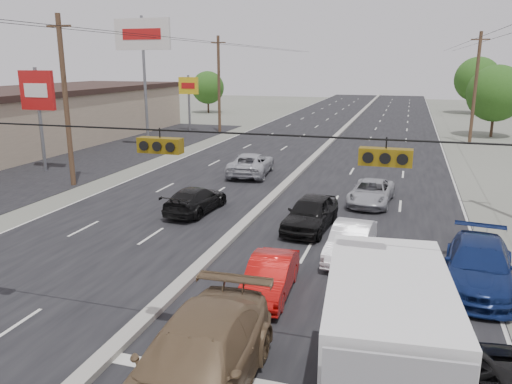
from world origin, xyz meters
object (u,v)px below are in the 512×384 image
pole_sign_mid (38,96)px  queue_car_d (479,266)px  utility_pole_left_b (66,101)px  tree_left_far (208,88)px  tree_right_far (477,79)px  pole_sign_far (189,90)px  red_sedan (270,277)px  queue_car_b (351,242)px  pole_sign_billboard (143,43)px  oncoming_far (251,164)px  queue_car_a (311,213)px  oncoming_near (196,200)px  utility_pole_right_c (475,87)px  queue_car_c (371,193)px  utility_pole_left_c (219,84)px  tree_right_mid (496,93)px  box_truck (383,336)px  tan_sedan (196,363)px

pole_sign_mid → queue_car_d: (26.46, -11.31, -4.36)m
utility_pole_left_b → tree_left_far: bearing=101.9°
tree_right_far → pole_sign_far: bearing=-136.8°
red_sedan → queue_car_b: size_ratio=0.94×
pole_sign_billboard → oncoming_far: 15.81m
queue_car_a → oncoming_near: (-5.99, 0.94, -0.12)m
utility_pole_right_c → pole_sign_billboard: size_ratio=0.91×
tree_right_far → queue_car_c: size_ratio=1.83×
utility_pole_left_c → queue_car_c: 30.18m
queue_car_d → tree_right_far: bearing=90.4°
pole_sign_billboard → tree_right_mid: pole_sign_billboard is taller
oncoming_near → utility_pole_left_c: bearing=-67.1°
box_truck → queue_car_b: bearing=95.6°
utility_pole_left_c → tan_sedan: bearing=-69.7°
tree_right_far → queue_car_b: size_ratio=2.02×
tan_sedan → utility_pole_right_c: bearing=75.0°
utility_pole_left_c → utility_pole_right_c: same height
queue_car_b → queue_car_d: bearing=-12.6°
utility_pole_left_c → oncoming_far: bearing=-63.4°
oncoming_near → oncoming_far: (0.06, 9.01, 0.09)m
utility_pole_right_c → box_truck: bearing=-98.2°
pole_sign_billboard → queue_car_a: bearing=-44.2°
utility_pole_right_c → tree_right_far: bearing=83.3°
utility_pole_left_b → oncoming_near: bearing=-18.0°
pole_sign_far → box_truck: (22.71, -40.34, -2.72)m
tree_right_mid → queue_car_a: tree_right_mid is taller
queue_car_c → queue_car_b: bearing=-86.7°
tree_right_far → pole_sign_billboard: bearing=-126.0°
queue_car_c → queue_car_a: bearing=-109.7°
oncoming_far → box_truck: bearing=108.8°
pole_sign_far → queue_car_d: size_ratio=1.15×
box_truck → utility_pole_left_b: bearing=136.2°
tree_right_mid → queue_car_d: 38.87m
tree_right_far → oncoming_far: (-18.94, -49.09, -4.22)m
oncoming_near → utility_pole_left_b: bearing=-13.8°
pole_sign_mid → pole_sign_far: bearing=87.4°
queue_car_d → oncoming_near: 13.51m
tree_right_mid → tan_sedan: 48.01m
utility_pole_left_b → tree_right_far: size_ratio=1.23×
pole_sign_far → tan_sedan: 45.53m
oncoming_far → queue_car_d: bearing=125.5°
tan_sedan → queue_car_c: bearing=80.1°
pole_sign_billboard → tree_left_far: 33.27m
utility_pole_right_c → tree_right_mid: bearing=63.4°
tree_right_far → utility_pole_left_c: bearing=-133.5°
red_sedan → oncoming_near: (-5.99, 7.79, 0.02)m
tree_left_far → queue_car_d: size_ratio=1.17×
pole_sign_mid → oncoming_near: bearing=-23.5°
tree_left_far → queue_car_b: size_ratio=1.52×
tan_sedan → oncoming_near: bearing=111.9°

